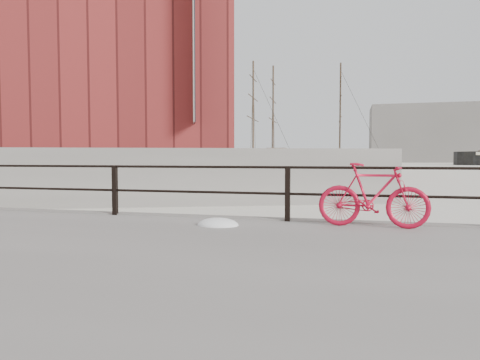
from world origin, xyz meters
The scene contains 12 objects.
far_quay centered at (-40.00, 72.00, 0.90)m, with size 24.00×150.00×1.80m, color gray.
bicycle centered at (-2.03, -0.49, 0.88)m, with size 1.77×0.26×1.07m, color #B80C28.
schooner_mid centered at (-11.13, 79.68, 0.00)m, with size 29.55×12.50×21.20m, color beige, non-canonical shape.
schooner_left centered at (-25.76, 68.83, 0.00)m, with size 26.58×12.08×19.97m, color silver, non-canonical shape.
workboat_near centered at (-24.44, 26.81, 0.00)m, with size 11.14×3.71×7.00m, color black, non-canonical shape.
workboat_far centered at (-35.62, 42.66, 0.00)m, with size 9.89×3.42×7.00m, color black, non-canonical shape.
apartment_terracotta centered at (-21.25, 20.26, 11.90)m, with size 20.00×15.00×20.20m, color maroon.
apartment_mustard centered at (-29.49, 40.65, 12.90)m, with size 22.00×15.00×22.20m, color gold.
apartment_cream centered at (-38.11, 61.98, 12.40)m, with size 20.00×15.00×21.20m, color beige.
apartment_grey centered at (-46.35, 82.38, 13.40)m, with size 22.00×15.00×23.20m, color gray.
apartment_brick centered at (-54.97, 103.70, 12.40)m, with size 24.00×15.00×21.20m, color brown.
industrial_west centered at (20.00, 140.00, 9.00)m, with size 32.00×18.00×18.00m, color gray.
Camera 1 is at (-2.41, -7.84, 1.51)m, focal length 32.00 mm.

